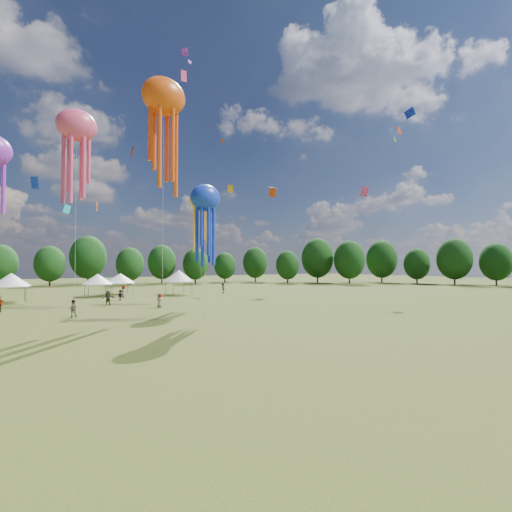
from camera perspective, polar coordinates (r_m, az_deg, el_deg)
ground at (r=17.54m, az=23.58°, el=-18.81°), size 300.00×300.00×0.00m
spectator_near at (r=40.94m, az=-27.05°, el=-7.45°), size 0.92×0.75×1.75m
spectators_far at (r=55.13m, az=-20.10°, el=-5.90°), size 37.61×17.55×1.88m
festival_tents at (r=63.81m, az=-26.70°, el=-3.23°), size 36.98×11.96×4.38m
show_kites at (r=49.35m, az=-23.05°, el=14.85°), size 27.64×29.08×28.74m
small_kites at (r=57.35m, az=-17.12°, el=24.65°), size 74.45×57.35×43.05m
treeline at (r=72.02m, az=-26.81°, el=-0.27°), size 201.57×95.24×13.43m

